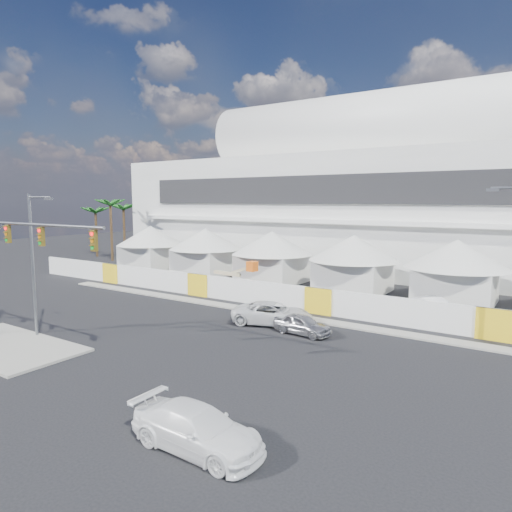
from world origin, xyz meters
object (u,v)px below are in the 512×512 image
Objects in this scene: pickup_near at (197,429)px; boom_lift at (224,282)px; traffic_mast at (4,265)px; streetlight_median at (34,255)px; sedan_silver at (302,324)px; lot_car_a at (434,309)px; pickup_curb at (273,314)px.

boom_lift is at bearing 35.73° from pickup_near.
pickup_near is 0.42× the size of traffic_mast.
traffic_mast is 1.76m from streetlight_median.
pickup_near is at bearing -14.52° from streetlight_median.
sedan_silver is 0.75× the size of pickup_near.
traffic_mast is (-17.53, 2.81, 4.02)m from pickup_near.
sedan_silver is 0.82× the size of lot_car_a.
pickup_near is 23.06m from lot_car_a.
streetlight_median is (-10.69, -10.80, 4.47)m from pickup_curb.
streetlight_median is at bearing 117.86° from pickup_curb.
traffic_mast is 20.36m from boom_lift.
pickup_near is 1.09× the size of lot_car_a.
pickup_curb is 1.09× the size of pickup_near.
boom_lift is (-19.15, -0.13, 0.07)m from lot_car_a.
pickup_near is (3.35, -14.21, 0.09)m from sedan_silver.
pickup_near is 27.96m from boom_lift.
pickup_near is (6.18, -15.17, -0.03)m from pickup_curb.
streetlight_median is at bearing 131.72° from sedan_silver.
lot_car_a is 0.39× the size of traffic_mast.
boom_lift reaches higher than lot_car_a.
lot_car_a is at bearing 43.09° from streetlight_median.
sedan_silver is 0.69× the size of pickup_curb.
sedan_silver is 0.44× the size of streetlight_median.
pickup_curb is at bearing 161.21° from lot_car_a.
sedan_silver is 15.47m from boom_lift.
pickup_curb and lot_car_a have the same top height.
streetlight_median is (-13.52, -9.84, 4.58)m from sedan_silver.
lot_car_a is (2.91, 22.88, 0.03)m from pickup_near.
pickup_near is 0.58× the size of streetlight_median.
pickup_near is 18.20m from traffic_mast.
lot_car_a is 27.46m from streetlight_median.
pickup_curb is at bearing -29.86° from boom_lift.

